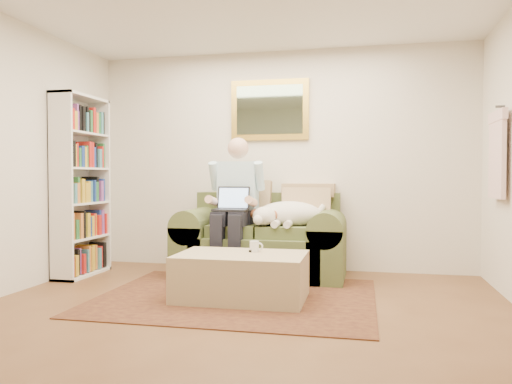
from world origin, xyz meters
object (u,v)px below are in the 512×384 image
(ottoman, at_px, (241,277))
(coffee_mug, at_px, (254,246))
(sleeping_dog, at_px, (290,214))
(laptop, at_px, (232,204))
(sofa, at_px, (262,247))
(seated_man, at_px, (234,207))
(bookshelf, at_px, (81,186))

(ottoman, relative_size, coffee_mug, 11.39)
(sleeping_dog, xyz_separation_m, coffee_mug, (-0.19, -0.88, -0.24))
(coffee_mug, bearing_deg, laptop, 119.23)
(laptop, xyz_separation_m, ottoman, (0.32, -0.86, -0.60))
(sleeping_dog, height_order, coffee_mug, sleeping_dog)
(sofa, bearing_deg, laptop, -138.98)
(sofa, bearing_deg, sleeping_dog, -15.74)
(laptop, height_order, sleeping_dog, laptop)
(laptop, xyz_separation_m, sleeping_dog, (0.60, 0.15, -0.11))
(seated_man, distance_m, laptop, 0.08)
(laptop, height_order, bookshelf, bookshelf)
(sofa, distance_m, seated_man, 0.56)
(sofa, height_order, bookshelf, bookshelf)
(coffee_mug, distance_m, bookshelf, 2.25)
(laptop, bearing_deg, bookshelf, -174.46)
(sofa, height_order, seated_man, seated_man)
(coffee_mug, bearing_deg, bookshelf, 164.85)
(coffee_mug, bearing_deg, sleeping_dog, 77.75)
(sofa, xyz_separation_m, ottoman, (0.05, -1.10, -0.11))
(seated_man, bearing_deg, sofa, 31.45)
(sleeping_dog, bearing_deg, sofa, 164.26)
(sleeping_dog, bearing_deg, seated_man, -172.87)
(coffee_mug, height_order, bookshelf, bookshelf)
(sleeping_dog, bearing_deg, coffee_mug, -102.25)
(laptop, bearing_deg, coffee_mug, -60.77)
(ottoman, height_order, coffee_mug, coffee_mug)
(sofa, relative_size, laptop, 5.15)
(seated_man, distance_m, bookshelf, 1.73)
(laptop, xyz_separation_m, coffee_mug, (0.41, -0.74, -0.34))
(sofa, distance_m, laptop, 0.61)
(seated_man, relative_size, sleeping_dog, 2.04)
(sofa, relative_size, sleeping_dog, 2.43)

